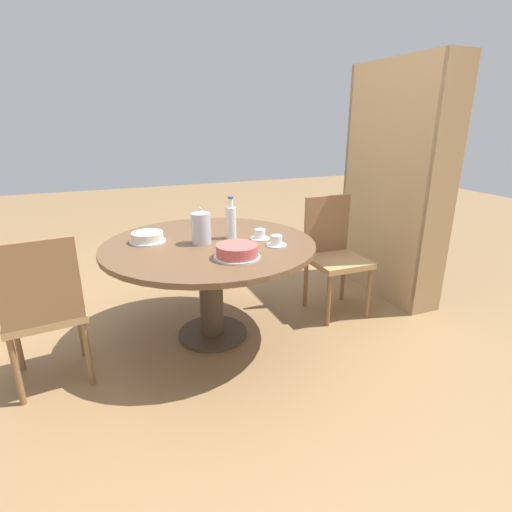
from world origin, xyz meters
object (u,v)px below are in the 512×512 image
bookshelf (392,191)px  cake_second (148,237)px  coffee_pot (201,227)px  chair_b (334,252)px  cake_main (237,251)px  cup_b (276,241)px  water_bottle (231,222)px  cup_a (260,235)px  chair_a (44,309)px

bookshelf → cake_second: 2.07m
coffee_pot → chair_b: bearing=92.8°
chair_b → cake_main: chair_b is taller
bookshelf → cake_second: bearing=91.4°
cake_main → cake_second: 0.70m
coffee_pot → cake_main: coffee_pot is taller
cake_main → cup_b: size_ratio=2.05×
water_bottle → chair_b: bearing=90.6°
water_bottle → cup_a: (0.09, 0.18, -0.09)m
coffee_pot → cup_b: (0.23, 0.44, -0.08)m
cake_second → cup_b: 0.87m
chair_a → cup_b: 1.43m
cake_main → cup_b: cake_main is taller
bookshelf → cake_main: bookshelf is taller
water_bottle → cup_b: size_ratio=2.14×
chair_b → cake_second: bearing=176.2°
chair_b → cake_second: (-0.11, -1.41, 0.25)m
coffee_pot → cup_b: bearing=62.3°
water_bottle → cup_b: (0.28, 0.22, -0.09)m
chair_a → chair_b: 2.06m
bookshelf → coffee_pot: size_ratio=7.90×
chair_b → bookshelf: (-0.16, 0.65, 0.42)m
cake_main → cake_second: (-0.53, -0.45, -0.01)m
chair_b → cup_a: bearing=-170.9°
chair_b → water_bottle: water_bottle is taller
chair_b → cup_b: bearing=-155.4°
chair_b → water_bottle: (0.01, -0.86, 0.34)m
cake_second → coffee_pot: bearing=63.3°
coffee_pot → cake_second: coffee_pot is taller
cake_main → bookshelf: bearing=109.8°
chair_b → cup_a: size_ratio=6.71×
water_bottle → cup_a: bearing=62.9°
coffee_pot → cake_second: size_ratio=1.03×
water_bottle → coffee_pot: bearing=-79.0°
water_bottle → cup_a: size_ratio=2.14×
cake_second → cup_b: same height
cake_second → cup_b: bearing=62.7°
bookshelf → chair_b: bearing=104.1°
cake_main → cup_b: 0.34m
chair_b → coffee_pot: bearing=-176.5°
chair_b → cup_a: chair_b is taller
coffee_pot → water_bottle: bearing=101.0°
coffee_pot → cake_main: 0.39m
chair_b → cake_main: bearing=-155.9°
bookshelf → cake_main: size_ratio=6.92×
cake_main → cake_second: size_ratio=1.18×
cake_second → cup_a: same height
chair_a → cake_main: bearing=163.9°
cake_main → cake_second: cake_main is taller
water_bottle → bookshelf: bearing=96.5°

